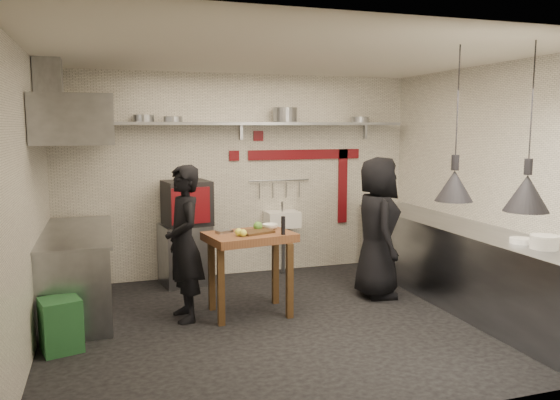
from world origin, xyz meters
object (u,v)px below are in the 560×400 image
object	(u,v)px
chef_right	(377,227)
oven_stand	(185,254)
prep_table	(250,274)
chef_left	(184,243)
green_bin	(61,325)
combi_oven	(187,203)

from	to	relation	value
chef_right	oven_stand	bearing A→B (deg)	72.11
prep_table	chef_left	bearing A→B (deg)	166.12
oven_stand	chef_left	size ratio (longest dim) A/B	0.48
green_bin	chef_right	bearing A→B (deg)	9.55
chef_left	chef_right	size ratio (longest dim) A/B	0.98
combi_oven	chef_right	distance (m)	2.47
green_bin	chef_right	size ratio (longest dim) A/B	0.29
green_bin	chef_left	xyz separation A→B (m)	(1.23, 0.50, 0.59)
prep_table	chef_right	xyz separation A→B (m)	(1.65, 0.16, 0.40)
combi_oven	chef_left	world-z (taller)	chef_left
green_bin	prep_table	xyz separation A→B (m)	(1.94, 0.45, 0.21)
chef_left	green_bin	bearing A→B (deg)	-74.29
chef_right	combi_oven	bearing A→B (deg)	72.58
prep_table	chef_right	size ratio (longest dim) A/B	0.53
combi_oven	oven_stand	bearing A→B (deg)	117.06
green_bin	oven_stand	bearing A→B (deg)	52.72
prep_table	chef_right	distance (m)	1.71
oven_stand	chef_left	distance (m)	1.45
green_bin	prep_table	distance (m)	2.00
prep_table	combi_oven	bearing A→B (deg)	99.40
oven_stand	prep_table	world-z (taller)	prep_table
green_bin	chef_right	world-z (taller)	chef_right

